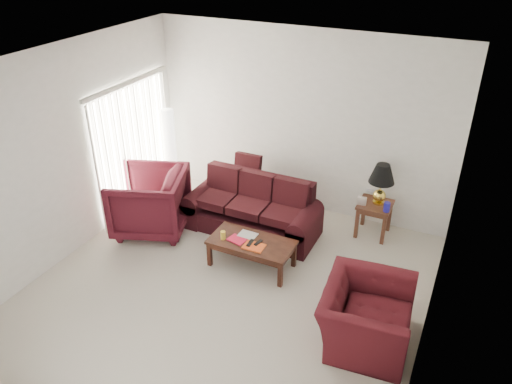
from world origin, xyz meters
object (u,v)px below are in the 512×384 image
(armchair_right, at_px, (366,316))
(coffee_table, at_px, (252,253))
(end_table, at_px, (373,219))
(floor_lamp, at_px, (170,150))
(sofa, at_px, (251,207))
(armchair_left, at_px, (150,202))

(armchair_right, height_order, coffee_table, armchair_right)
(end_table, distance_m, floor_lamp, 3.71)
(sofa, distance_m, end_table, 1.92)
(floor_lamp, distance_m, armchair_left, 1.40)
(armchair_left, bearing_deg, floor_lamp, 179.43)
(end_table, relative_size, coffee_table, 0.46)
(armchair_right, bearing_deg, armchair_left, 71.01)
(armchair_left, height_order, armchair_right, armchair_left)
(sofa, height_order, floor_lamp, floor_lamp)
(end_table, height_order, armchair_right, armchair_right)
(end_table, bearing_deg, armchair_right, -78.52)
(sofa, relative_size, end_table, 3.84)
(end_table, bearing_deg, sofa, -157.61)
(floor_lamp, bearing_deg, armchair_right, -27.96)
(sofa, height_order, armchair_left, armchair_left)
(armchair_right, xyz_separation_m, coffee_table, (-1.82, 0.73, -0.16))
(end_table, height_order, armchair_left, armchair_left)
(coffee_table, bearing_deg, sofa, 104.26)
(sofa, xyz_separation_m, floor_lamp, (-1.91, 0.64, 0.34))
(floor_lamp, xyz_separation_m, armchair_right, (4.14, -2.20, -0.40))
(floor_lamp, height_order, coffee_table, floor_lamp)
(sofa, distance_m, floor_lamp, 2.04)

